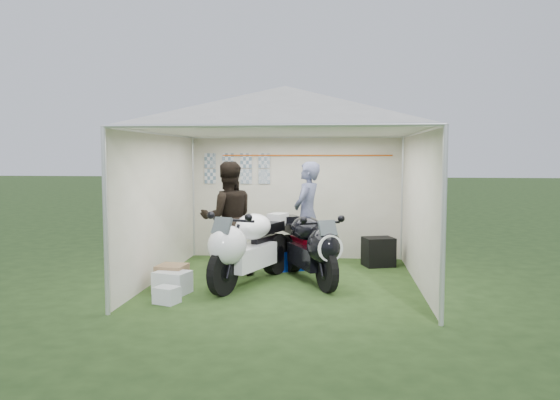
# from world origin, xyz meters

# --- Properties ---
(ground) EXTENTS (80.00, 80.00, 0.00)m
(ground) POSITION_xyz_m (0.00, 0.00, 0.00)
(ground) COLOR #243C17
(ground) RESTS_ON ground
(canopy_tent) EXTENTS (5.66, 5.66, 3.00)m
(canopy_tent) POSITION_xyz_m (-0.00, 0.03, 2.58)
(canopy_tent) COLOR silver
(canopy_tent) RESTS_ON ground
(motorcycle_white) EXTENTS (1.08, 2.14, 1.10)m
(motorcycle_white) POSITION_xyz_m (-0.54, -0.33, 0.61)
(motorcycle_white) COLOR black
(motorcycle_white) RESTS_ON ground
(motorcycle_black) EXTENTS (1.13, 1.97, 1.04)m
(motorcycle_black) POSITION_xyz_m (0.39, -0.05, 0.58)
(motorcycle_black) COLOR black
(motorcycle_black) RESTS_ON ground
(paddock_stand) EXTENTS (0.53, 0.44, 0.34)m
(paddock_stand) POSITION_xyz_m (-0.01, 0.82, 0.17)
(paddock_stand) COLOR #0B32D2
(paddock_stand) RESTS_ON ground
(person_dark_jacket) EXTENTS (1.08, 0.95, 1.85)m
(person_dark_jacket) POSITION_xyz_m (-0.99, 0.40, 0.93)
(person_dark_jacket) COLOR black
(person_dark_jacket) RESTS_ON ground
(person_blue_jacket) EXTENTS (0.64, 0.78, 1.84)m
(person_blue_jacket) POSITION_xyz_m (0.27, 1.14, 0.92)
(person_blue_jacket) COLOR slate
(person_blue_jacket) RESTS_ON ground
(equipment_box) EXTENTS (0.61, 0.54, 0.51)m
(equipment_box) POSITION_xyz_m (1.52, 1.34, 0.25)
(equipment_box) COLOR black
(equipment_box) RESTS_ON ground
(crate_0) EXTENTS (0.55, 0.47, 0.31)m
(crate_0) POSITION_xyz_m (-1.53, -0.90, 0.16)
(crate_0) COLOR silver
(crate_0) RESTS_ON ground
(crate_1) EXTENTS (0.44, 0.44, 0.36)m
(crate_1) POSITION_xyz_m (-1.61, -0.65, 0.18)
(crate_1) COLOR #806244
(crate_1) RESTS_ON ground
(crate_2) EXTENTS (0.37, 0.34, 0.22)m
(crate_2) POSITION_xyz_m (-1.44, -1.42, 0.11)
(crate_2) COLOR silver
(crate_2) RESTS_ON ground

